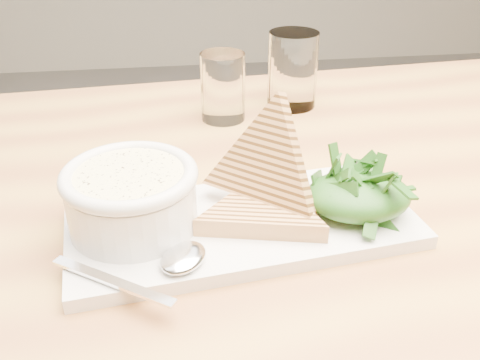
{
  "coord_description": "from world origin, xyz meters",
  "views": [
    {
      "loc": [
        -0.31,
        -0.46,
        1.1
      ],
      "look_at": [
        -0.25,
        0.02,
        0.83
      ],
      "focal_mm": 40.0,
      "sensor_mm": 36.0,
      "label": 1
    }
  ],
  "objects": [
    {
      "name": "table_top",
      "position": [
        -0.12,
        0.06,
        0.76
      ],
      "size": [
        1.36,
        0.97,
        0.04
      ],
      "primitive_type": "cube",
      "rotation": [
        0.0,
        0.0,
        0.08
      ],
      "color": "#B7853C",
      "rests_on": "ground"
    },
    {
      "name": "platter",
      "position": [
        -0.25,
        -0.0,
        0.79
      ],
      "size": [
        0.38,
        0.21,
        0.02
      ],
      "primitive_type": "cube",
      "rotation": [
        0.0,
        0.0,
        0.13
      ],
      "color": "silver",
      "rests_on": "table_top"
    },
    {
      "name": "soup_bowl",
      "position": [
        -0.36,
        0.0,
        0.82
      ],
      "size": [
        0.13,
        0.13,
        0.05
      ],
      "primitive_type": "cylinder",
      "color": "silver",
      "rests_on": "platter"
    },
    {
      "name": "soup",
      "position": [
        -0.36,
        0.0,
        0.85
      ],
      "size": [
        0.11,
        0.11,
        0.01
      ],
      "primitive_type": "cylinder",
      "color": "#FCEFA5",
      "rests_on": "soup_bowl"
    },
    {
      "name": "bowl_rim",
      "position": [
        -0.36,
        0.0,
        0.85
      ],
      "size": [
        0.13,
        0.13,
        0.01
      ],
      "primitive_type": "torus",
      "color": "silver",
      "rests_on": "soup_bowl"
    },
    {
      "name": "sandwich_flat",
      "position": [
        -0.23,
        -0.0,
        0.8
      ],
      "size": [
        0.18,
        0.18,
        0.02
      ],
      "primitive_type": null,
      "rotation": [
        0.0,
        0.0,
        -0.23
      ],
      "color": "#B8834C",
      "rests_on": "platter"
    },
    {
      "name": "sandwich_lean",
      "position": [
        -0.22,
        0.02,
        0.84
      ],
      "size": [
        0.2,
        0.2,
        0.17
      ],
      "primitive_type": null,
      "rotation": [
        1.17,
        0.0,
        -0.71
      ],
      "color": "#B8834C",
      "rests_on": "sandwich_flat"
    },
    {
      "name": "salad_base",
      "position": [
        -0.13,
        -0.01,
        0.81
      ],
      "size": [
        0.11,
        0.09,
        0.04
      ],
      "primitive_type": "ellipsoid",
      "color": "black",
      "rests_on": "platter"
    },
    {
      "name": "arugula_pile",
      "position": [
        -0.13,
        -0.01,
        0.82
      ],
      "size": [
        0.11,
        0.1,
        0.05
      ],
      "primitive_type": null,
      "color": "#347422",
      "rests_on": "platter"
    },
    {
      "name": "spoon_bowl",
      "position": [
        -0.31,
        -0.06,
        0.8
      ],
      "size": [
        0.06,
        0.06,
        0.01
      ],
      "primitive_type": "ellipsoid",
      "rotation": [
        0.0,
        0.0,
        -0.61
      ],
      "color": "silver",
      "rests_on": "platter"
    },
    {
      "name": "spoon_handle",
      "position": [
        -0.38,
        -0.09,
        0.8
      ],
      "size": [
        0.11,
        0.08,
        0.0
      ],
      "primitive_type": "cube",
      "rotation": [
        0.0,
        0.0,
        -0.61
      ],
      "color": "silver",
      "rests_on": "platter"
    },
    {
      "name": "glass_near",
      "position": [
        -0.24,
        0.3,
        0.83
      ],
      "size": [
        0.07,
        0.07,
        0.1
      ],
      "primitive_type": "cylinder",
      "color": "white",
      "rests_on": "table_top"
    },
    {
      "name": "glass_far",
      "position": [
        -0.12,
        0.34,
        0.84
      ],
      "size": [
        0.08,
        0.08,
        0.12
      ],
      "primitive_type": "cylinder",
      "color": "white",
      "rests_on": "table_top"
    }
  ]
}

